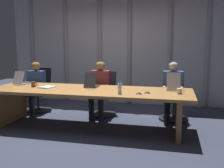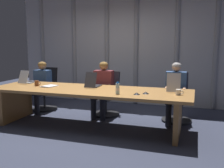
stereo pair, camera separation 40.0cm
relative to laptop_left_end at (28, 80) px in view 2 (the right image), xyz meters
The scene contains 18 objects.
ground_plane 1.73m from the laptop_left_end, 10.72° to the right, with size 11.37×11.37×0.00m, color #383D51.
conference_table 1.56m from the laptop_left_end, 10.72° to the right, with size 3.74×1.12×0.72m.
curtain_backdrop 2.56m from the laptop_left_end, 51.58° to the left, with size 5.69×0.17×3.09m.
laptop_left_end is the anchor object (origin of this frame).
laptop_left_mid 1.51m from the laptop_left_end, ahead, with size 0.23×0.45×0.30m.
laptop_center 3.03m from the laptop_left_end, ahead, with size 0.26×0.44×0.33m.
office_chair_left_end 0.76m from the laptop_left_end, 90.37° to the left, with size 0.60×0.60×0.99m.
office_chair_left_mid 1.73m from the laptop_left_end, 22.39° to the left, with size 0.60×0.61×0.95m.
office_chair_center 3.15m from the laptop_left_end, 11.86° to the left, with size 0.60×0.61×0.98m.
person_left_end 0.49m from the laptop_left_end, 92.38° to the left, with size 0.40×0.56×1.14m.
person_left_mid 1.59m from the laptop_left_end, 17.75° to the left, with size 0.42×0.55×1.17m.
person_center 3.07m from the laptop_left_end, ahead, with size 0.41×0.55×1.19m.
water_bottle_primary 2.23m from the laptop_left_end, 14.71° to the right, with size 0.07×0.07×0.20m.
coffee_mug_near 0.47m from the laptop_left_end, 34.35° to the right, with size 0.13×0.08×0.10m.
coffee_mug_far 3.16m from the laptop_left_end, ahead, with size 0.13×0.09×0.09m.
conference_mic_middle 2.53m from the laptop_left_end, 11.94° to the right, with size 0.11×0.11×0.04m, color black.
conference_mic_right_side 2.64m from the laptop_left_end, ahead, with size 0.11×0.11×0.04m, color black.
spiral_notepad 0.73m from the laptop_left_end, 22.09° to the right, with size 0.28×0.35×0.03m.
Camera 2 is at (1.89, -4.40, 1.57)m, focal length 41.94 mm.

